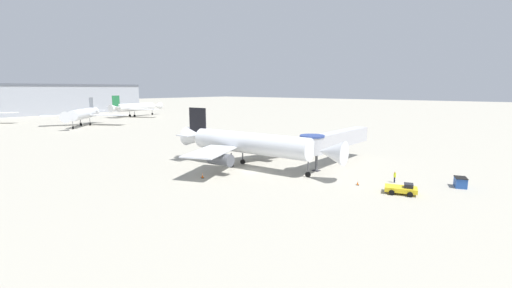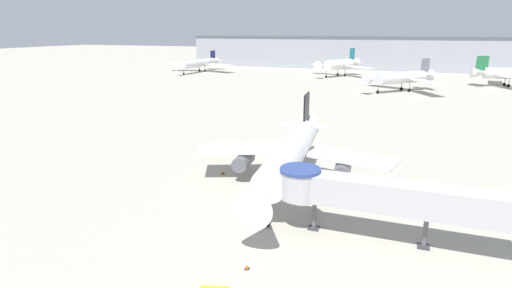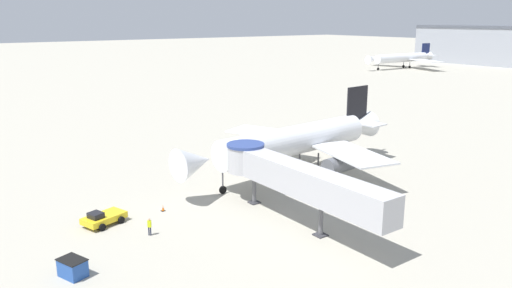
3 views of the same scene
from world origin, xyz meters
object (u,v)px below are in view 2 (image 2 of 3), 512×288
(jet_bridge, at_px, (378,195))
(traffic_cone_port_wing, at_px, (223,171))
(background_jet_teal_tail, at_px, (340,64))
(background_jet_gray_tail, at_px, (402,78))
(main_airplane, at_px, (291,153))
(background_jet_navy_tail, at_px, (199,63))
(traffic_cone_near_nose, at_px, (247,266))

(jet_bridge, bearing_deg, traffic_cone_port_wing, 152.11)
(background_jet_teal_tail, relative_size, background_jet_gray_tail, 1.14)
(main_airplane, height_order, jet_bridge, main_airplane)
(jet_bridge, bearing_deg, background_jet_navy_tail, 124.10)
(jet_bridge, relative_size, traffic_cone_near_nose, 32.83)
(background_jet_navy_tail, height_order, background_jet_gray_tail, background_jet_gray_tail)
(background_jet_teal_tail, bearing_deg, background_jet_gray_tail, -26.98)
(main_airplane, distance_m, background_jet_teal_tail, 130.20)
(traffic_cone_near_nose, relative_size, background_jet_navy_tail, 0.02)
(traffic_cone_near_nose, bearing_deg, main_airplane, 94.94)
(jet_bridge, xyz_separation_m, traffic_cone_near_nose, (-9.69, -9.00, -4.32))
(jet_bridge, height_order, traffic_cone_port_wing, jet_bridge)
(background_jet_gray_tail, bearing_deg, traffic_cone_near_nose, -52.47)
(traffic_cone_port_wing, bearing_deg, background_jet_gray_tail, 76.32)
(background_jet_teal_tail, bearing_deg, jet_bridge, -51.63)
(traffic_cone_port_wing, height_order, background_jet_teal_tail, background_jet_teal_tail)
(background_jet_navy_tail, distance_m, background_jet_gray_tail, 98.02)
(traffic_cone_near_nose, bearing_deg, traffic_cone_port_wing, 119.81)
(background_jet_navy_tail, distance_m, background_jet_teal_tail, 66.12)
(main_airplane, distance_m, traffic_cone_port_wing, 10.75)
(traffic_cone_port_wing, height_order, background_jet_gray_tail, background_jet_gray_tail)
(main_airplane, relative_size, background_jet_gray_tail, 1.31)
(main_airplane, bearing_deg, background_jet_gray_tail, 77.94)
(background_jet_teal_tail, xyz_separation_m, background_jet_gray_tail, (26.20, -37.56, -0.56))
(traffic_cone_port_wing, relative_size, background_jet_teal_tail, 0.03)
(traffic_cone_near_nose, distance_m, background_jet_teal_tail, 150.25)
(jet_bridge, bearing_deg, background_jet_gray_tail, 89.77)
(traffic_cone_near_nose, bearing_deg, background_jet_teal_tail, 95.99)
(background_jet_navy_tail, height_order, background_jet_teal_tail, background_jet_teal_tail)
(jet_bridge, relative_size, background_jet_navy_tail, 0.61)
(jet_bridge, distance_m, background_jet_teal_tail, 142.62)
(traffic_cone_near_nose, height_order, background_jet_gray_tail, background_jet_gray_tail)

